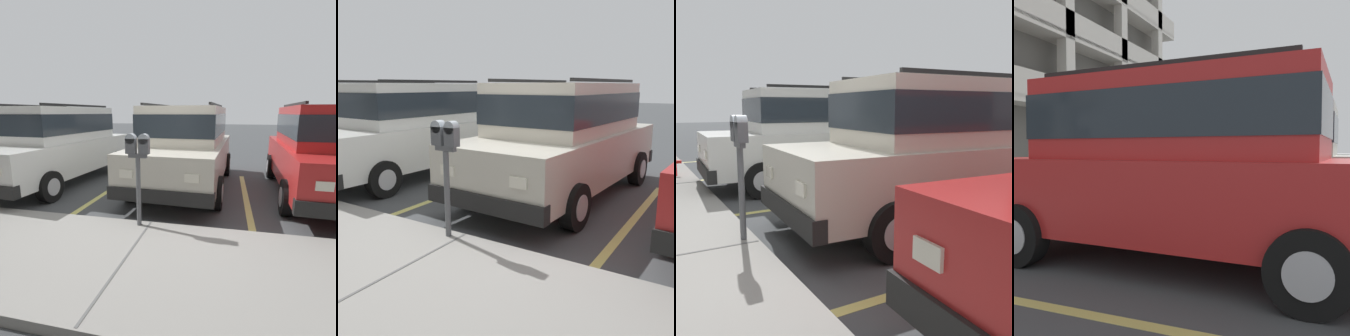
{
  "view_description": "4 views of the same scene",
  "coord_description": "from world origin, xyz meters",
  "views": [
    {
      "loc": [
        -1.14,
        3.97,
        1.83
      ],
      "look_at": [
        -0.06,
        -0.77,
        0.8
      ],
      "focal_mm": 28.0,
      "sensor_mm": 36.0,
      "label": 1
    },
    {
      "loc": [
        -2.75,
        3.65,
        1.94
      ],
      "look_at": [
        0.15,
        -1.0,
        0.72
      ],
      "focal_mm": 40.0,
      "sensor_mm": 36.0,
      "label": 2
    },
    {
      "loc": [
        -4.01,
        1.39,
        1.62
      ],
      "look_at": [
        0.32,
        -1.08,
        0.81
      ],
      "focal_mm": 40.0,
      "sensor_mm": 36.0,
      "label": 3
    },
    {
      "loc": [
        -7.03,
        -3.87,
        1.23
      ],
      "look_at": [
        -0.31,
        -1.2,
        0.88
      ],
      "focal_mm": 40.0,
      "sensor_mm": 36.0,
      "label": 4
    }
  ],
  "objects": [
    {
      "name": "ground_plane",
      "position": [
        0.0,
        0.0,
        -0.05
      ],
      "size": [
        80.0,
        80.0,
        0.1
      ],
      "color": "#444749"
    },
    {
      "name": "parking_stall_lines",
      "position": [
        1.59,
        -1.4,
        0.0
      ],
      "size": [
        12.81,
        4.8,
        0.01
      ],
      "color": "#DBD16B",
      "rests_on": "ground_plane"
    },
    {
      "name": "silver_suv",
      "position": [
        -0.16,
        -2.46,
        1.09
      ],
      "size": [
        2.19,
        4.87,
        2.03
      ],
      "rotation": [
        0.0,
        0.0,
        -0.05
      ],
      "color": "beige",
      "rests_on": "ground_plane"
    },
    {
      "name": "dark_hatchback",
      "position": [
        3.23,
        -2.13,
        1.09
      ],
      "size": [
        2.22,
        4.89,
        2.03
      ],
      "rotation": [
        0.0,
        0.0,
        -0.06
      ],
      "color": "silver",
      "rests_on": "ground_plane"
    },
    {
      "name": "parking_meter_near",
      "position": [
        0.15,
        0.35,
        1.18
      ],
      "size": [
        0.35,
        0.12,
        1.42
      ],
      "color": "#595B60",
      "rests_on": "sidewalk"
    }
  ]
}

